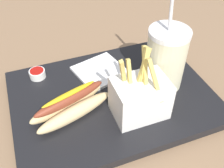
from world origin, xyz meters
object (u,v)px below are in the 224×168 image
hot_dog_1 (71,105)px  ketchup_cup_2 (157,53)px  soda_cup (166,58)px  ketchup_cup_1 (37,73)px  fries_basket (140,97)px  napkin_stack (99,71)px

hot_dog_1 → ketchup_cup_2: 0.28m
soda_cup → ketchup_cup_1: size_ratio=6.30×
hot_dog_1 → fries_basket: bearing=160.2°
hot_dog_1 → ketchup_cup_1: size_ratio=4.82×
fries_basket → ketchup_cup_1: 0.26m
hot_dog_1 → napkin_stack: 0.14m
ketchup_cup_1 → napkin_stack: bearing=165.8°
hot_dog_1 → napkin_stack: (-0.10, -0.10, -0.02)m
ketchup_cup_1 → ketchup_cup_2: 0.31m
fries_basket → napkin_stack: size_ratio=1.37×
ketchup_cup_1 → napkin_stack: (-0.14, 0.04, -0.01)m
ketchup_cup_1 → ketchup_cup_2: bearing=175.0°
fries_basket → hot_dog_1: fries_basket is taller
ketchup_cup_2 → napkin_stack: 0.16m
ketchup_cup_2 → fries_basket: bearing=52.0°
soda_cup → ketchup_cup_2: (-0.04, -0.10, -0.06)m
ketchup_cup_1 → fries_basket: bearing=133.6°
ketchup_cup_2 → hot_dog_1: bearing=23.9°
fries_basket → napkin_stack: 0.16m
fries_basket → ketchup_cup_2: 0.21m
soda_cup → napkin_stack: bearing=-34.8°
fries_basket → hot_dog_1: (0.13, -0.05, -0.02)m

